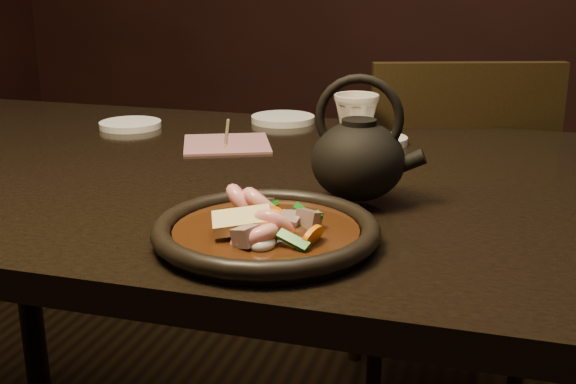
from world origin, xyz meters
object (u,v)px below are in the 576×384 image
(table, at_px, (239,215))
(chair, at_px, (444,228))
(teapot, at_px, (359,156))
(plate, at_px, (266,232))
(tea_cup, at_px, (356,114))

(table, xyz_separation_m, chair, (0.30, 0.57, -0.19))
(teapot, bearing_deg, chair, 77.58)
(table, distance_m, teapot, 0.28)
(table, bearing_deg, plate, -63.94)
(table, bearing_deg, chair, 62.29)
(table, bearing_deg, tea_cup, 65.97)
(chair, bearing_deg, table, 43.95)
(chair, relative_size, tea_cup, 10.02)
(table, xyz_separation_m, teapot, (0.22, -0.11, 0.14))
(chair, height_order, plate, chair)
(plate, distance_m, tea_cup, 0.59)
(tea_cup, relative_size, teapot, 0.50)
(plate, bearing_deg, chair, 79.89)
(chair, relative_size, teapot, 5.03)
(table, xyz_separation_m, tea_cup, (0.13, 0.30, 0.12))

